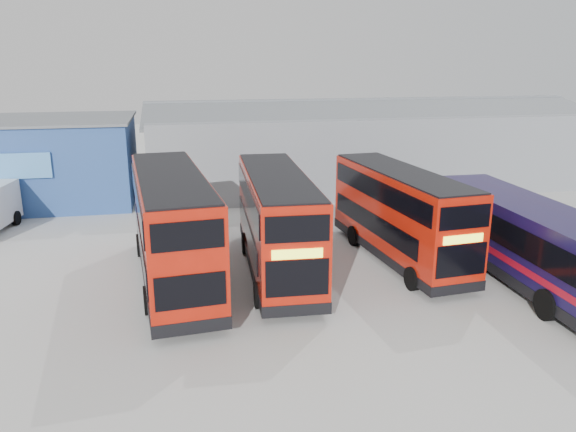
{
  "coord_description": "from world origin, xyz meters",
  "views": [
    {
      "loc": [
        -5.28,
        -18.25,
        8.66
      ],
      "look_at": [
        -0.74,
        4.42,
        2.1
      ],
      "focal_mm": 35.0,
      "sensor_mm": 36.0,
      "label": 1
    }
  ],
  "objects_px": {
    "double_decker_left": "(173,230)",
    "double_decker_right": "(400,216)",
    "office_block": "(31,161)",
    "maintenance_shed": "(365,145)",
    "double_decker_centre": "(277,224)",
    "single_decker_blue": "(528,244)"
  },
  "relations": [
    {
      "from": "double_decker_left",
      "to": "double_decker_right",
      "type": "distance_m",
      "value": 9.72
    },
    {
      "from": "office_block",
      "to": "double_decker_left",
      "type": "distance_m",
      "value": 17.17
    },
    {
      "from": "double_decker_left",
      "to": "maintenance_shed",
      "type": "bearing_deg",
      "value": -134.09
    },
    {
      "from": "office_block",
      "to": "double_decker_right",
      "type": "distance_m",
      "value": 23.0
    },
    {
      "from": "double_decker_centre",
      "to": "double_decker_right",
      "type": "distance_m",
      "value": 5.53
    },
    {
      "from": "office_block",
      "to": "single_decker_blue",
      "type": "height_order",
      "value": "office_block"
    },
    {
      "from": "maintenance_shed",
      "to": "double_decker_left",
      "type": "distance_m",
      "value": 21.74
    },
    {
      "from": "double_decker_centre",
      "to": "double_decker_right",
      "type": "bearing_deg",
      "value": 6.98
    },
    {
      "from": "maintenance_shed",
      "to": "office_block",
      "type": "bearing_deg",
      "value": -174.79
    },
    {
      "from": "single_decker_blue",
      "to": "double_decker_left",
      "type": "bearing_deg",
      "value": -10.15
    },
    {
      "from": "single_decker_blue",
      "to": "office_block",
      "type": "bearing_deg",
      "value": -37.87
    },
    {
      "from": "office_block",
      "to": "single_decker_blue",
      "type": "relative_size",
      "value": 1.05
    },
    {
      "from": "double_decker_right",
      "to": "double_decker_left",
      "type": "bearing_deg",
      "value": 179.04
    },
    {
      "from": "double_decker_left",
      "to": "single_decker_blue",
      "type": "bearing_deg",
      "value": 163.86
    },
    {
      "from": "double_decker_centre",
      "to": "single_decker_blue",
      "type": "xyz_separation_m",
      "value": [
        9.51,
        -2.95,
        -0.51
      ]
    },
    {
      "from": "office_block",
      "to": "maintenance_shed",
      "type": "height_order",
      "value": "maintenance_shed"
    },
    {
      "from": "double_decker_left",
      "to": "double_decker_right",
      "type": "xyz_separation_m",
      "value": [
        9.69,
        0.79,
        -0.2
      ]
    },
    {
      "from": "maintenance_shed",
      "to": "single_decker_blue",
      "type": "height_order",
      "value": "maintenance_shed"
    },
    {
      "from": "double_decker_centre",
      "to": "single_decker_blue",
      "type": "height_order",
      "value": "double_decker_centre"
    },
    {
      "from": "office_block",
      "to": "double_decker_right",
      "type": "xyz_separation_m",
      "value": [
        18.11,
        -14.17,
        -0.58
      ]
    },
    {
      "from": "maintenance_shed",
      "to": "double_decker_left",
      "type": "xyz_separation_m",
      "value": [
        -13.58,
        -16.97,
        -0.4
      ]
    },
    {
      "from": "office_block",
      "to": "double_decker_left",
      "type": "relative_size",
      "value": 1.16
    }
  ]
}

